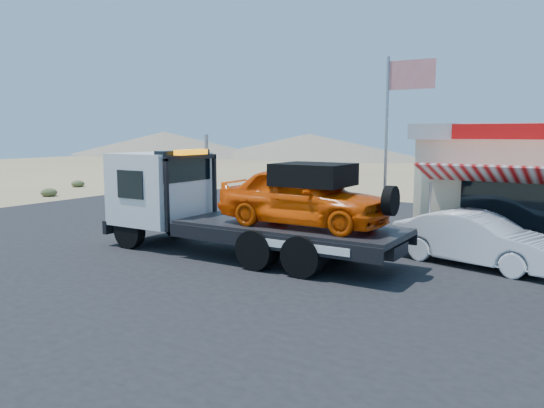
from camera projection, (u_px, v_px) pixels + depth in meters
name	position (u px, v px, depth m)	size (l,w,h in m)	color
ground	(184.00, 252.00, 16.19)	(120.00, 120.00, 0.00)	#866C4C
asphalt_lot	(290.00, 242.00, 17.66)	(32.00, 24.00, 0.02)	black
tow_truck	(239.00, 200.00, 15.60)	(9.28, 2.75, 3.10)	black
white_sedan	(477.00, 239.00, 14.49)	(1.54, 4.43, 1.46)	silver
flagpole	(394.00, 129.00, 16.87)	(1.55, 0.10, 6.00)	#99999E
desert_scrub	(127.00, 190.00, 31.58)	(27.36, 30.51, 0.62)	#404A27
distant_hills	(416.00, 147.00, 67.39)	(126.00, 48.00, 4.20)	#726B59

